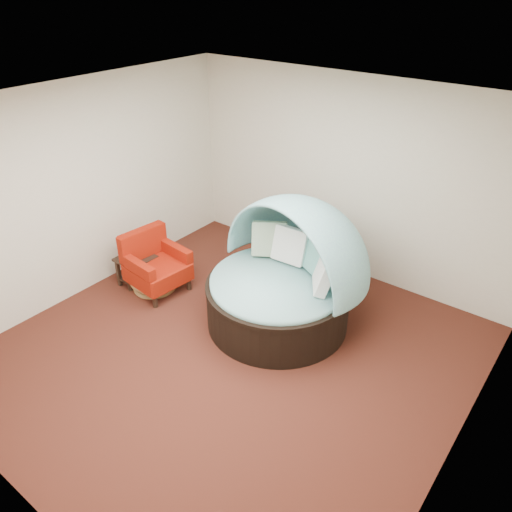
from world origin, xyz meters
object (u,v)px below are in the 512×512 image
Objects in this scene: pet_basket at (154,280)px; side_table at (137,267)px; canopy_daybed at (285,269)px; red_armchair at (155,264)px.

side_table is at bearing -163.18° from pet_basket.
canopy_daybed reaches higher than red_armchair.
red_armchair is (-1.81, -0.50, -0.36)m from canopy_daybed.
red_armchair is 1.86× the size of side_table.
side_table is (-0.25, -0.08, 0.16)m from pet_basket.
canopy_daybed reaches higher than pet_basket.
pet_basket is 0.31m from side_table.
canopy_daybed is 2.23m from side_table.
canopy_daybed reaches higher than side_table.
canopy_daybed is at bearing 15.47° from pet_basket.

